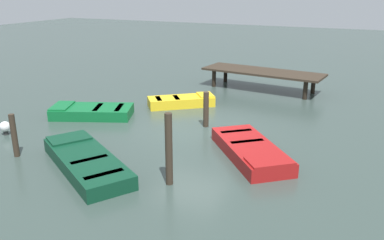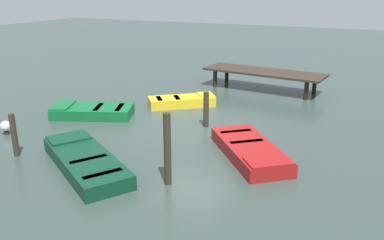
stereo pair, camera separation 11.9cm
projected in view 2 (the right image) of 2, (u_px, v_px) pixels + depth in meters
The scene contains 10 objects.
ground_plane at pixel (192, 129), 14.47m from camera, with size 80.00×80.00×0.00m, color #33423D.
dock_segment at pixel (264, 73), 19.69m from camera, with size 6.03×2.51×0.95m.
rowboat_green at pixel (92, 111), 15.83m from camera, with size 3.35×2.44×0.46m.
rowboat_red at pixel (250, 150), 12.06m from camera, with size 3.21×3.48×0.46m.
rowboat_yellow at pixel (182, 101), 17.21m from camera, with size 2.79×2.50×0.46m.
rowboat_dark_green at pixel (85, 161), 11.34m from camera, with size 4.03×3.22×0.46m.
mooring_piling_center at pixel (206, 109), 14.55m from camera, with size 0.20×0.20×1.30m, color #33281E.
mooring_piling_mid_left at pixel (167, 149), 10.19m from camera, with size 0.19×0.19×1.92m, color #33281E.
mooring_piling_near_right at pixel (14, 135), 12.02m from camera, with size 0.17×0.17×1.33m, color #33281E.
marker_buoy at pixel (6, 126), 13.91m from camera, with size 0.36×0.36×0.48m.
Camera 2 is at (5.82, -12.31, 4.89)m, focal length 37.76 mm.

